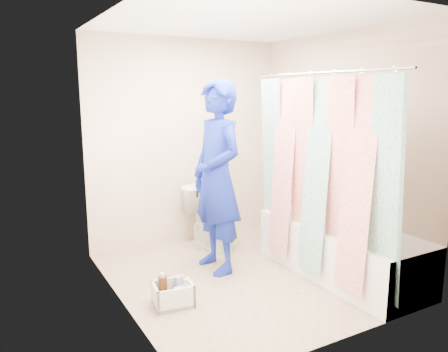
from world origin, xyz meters
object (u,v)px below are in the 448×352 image
bathtub (340,249)px  cleaning_caddy (174,295)px  toilet (213,217)px  plumber (217,178)px

bathtub → cleaning_caddy: 1.70m
bathtub → toilet: size_ratio=2.48×
toilet → plumber: size_ratio=0.37×
plumber → cleaning_caddy: plumber is taller
bathtub → plumber: size_ratio=0.92×
bathtub → toilet: bearing=118.1°
bathtub → toilet: 1.51m
toilet → cleaning_caddy: (-0.97, -1.11, -0.26)m
bathtub → cleaning_caddy: size_ratio=4.87×
toilet → cleaning_caddy: 1.50m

